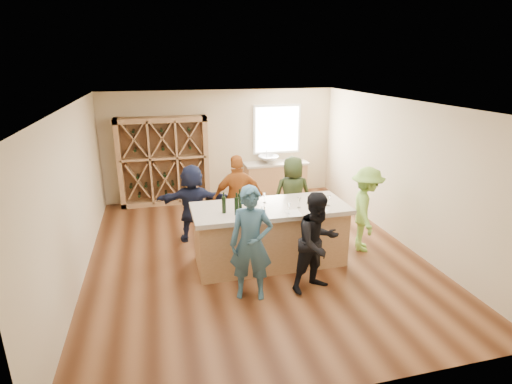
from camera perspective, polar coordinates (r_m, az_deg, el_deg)
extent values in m
cube|color=brown|center=(7.73, -0.36, -8.99)|extent=(6.00, 7.00, 0.10)
cube|color=white|center=(6.90, -0.41, 12.94)|extent=(6.00, 7.00, 0.10)
cube|color=beige|center=(10.57, -5.02, 6.79)|extent=(6.00, 0.10, 2.80)
cube|color=beige|center=(4.10, 11.86, -12.82)|extent=(6.00, 0.10, 2.80)
cube|color=beige|center=(7.14, -24.90, -0.53)|extent=(0.10, 7.00, 2.80)
cube|color=beige|center=(8.42, 20.23, 2.74)|extent=(0.10, 7.00, 2.80)
cube|color=white|center=(10.76, 3.00, 8.94)|extent=(1.30, 0.06, 1.30)
cube|color=white|center=(10.73, 3.05, 8.91)|extent=(1.18, 0.01, 1.18)
cube|color=#AA7D51|center=(10.23, -13.05, 4.28)|extent=(2.20, 0.45, 2.20)
cube|color=#AA7D51|center=(10.78, 2.79, 1.75)|extent=(1.60, 0.58, 0.86)
cube|color=#BBAC9A|center=(10.66, 2.83, 4.12)|extent=(1.70, 0.62, 0.06)
imported|color=silver|center=(10.57, 1.80, 4.70)|extent=(0.54, 0.54, 0.19)
cylinder|color=silver|center=(10.73, 1.54, 5.22)|extent=(0.02, 0.02, 0.30)
cube|color=#AA7D51|center=(7.17, 2.01, -6.40)|extent=(2.60, 1.00, 1.00)
cube|color=#BBAC9A|center=(6.96, 2.06, -2.35)|extent=(2.72, 1.12, 0.08)
cylinder|color=black|center=(6.62, -4.61, -1.85)|extent=(0.09, 0.09, 0.28)
cylinder|color=black|center=(6.53, -2.79, -2.03)|extent=(0.09, 0.09, 0.30)
cylinder|color=black|center=(6.70, -2.31, -1.48)|extent=(0.10, 0.10, 0.30)
cylinder|color=black|center=(6.61, -1.03, -1.61)|extent=(0.10, 0.10, 0.33)
cone|color=white|center=(6.42, 1.05, -2.97)|extent=(0.09, 0.09, 0.18)
cone|color=white|center=(6.58, 4.69, -2.41)|extent=(0.08, 0.08, 0.19)
cone|color=white|center=(6.73, 9.34, -2.19)|extent=(0.09, 0.09, 0.17)
cone|color=white|center=(6.89, 6.18, -1.57)|extent=(0.07, 0.07, 0.17)
cone|color=white|center=(7.06, 10.35, -1.24)|extent=(0.09, 0.09, 0.18)
cube|color=white|center=(6.45, -0.32, -3.68)|extent=(0.33, 0.37, 0.00)
cube|color=white|center=(6.66, 5.37, -3.04)|extent=(0.26, 0.34, 0.00)
cube|color=white|center=(6.89, 9.25, -2.44)|extent=(0.20, 0.27, 0.00)
imported|color=#335972|center=(6.00, -0.70, -7.40)|extent=(0.76, 0.64, 1.78)
imported|color=black|center=(6.30, 8.77, -7.14)|extent=(0.88, 0.65, 1.62)
imported|color=#8CC64C|center=(7.82, 15.41, -2.42)|extent=(0.86, 1.16, 1.63)
imported|color=#994C19|center=(7.96, -2.56, -0.90)|extent=(1.04, 0.55, 1.76)
imported|color=#263319|center=(8.36, 5.21, -0.44)|extent=(0.84, 0.58, 1.64)
imported|color=#191E38|center=(8.04, -9.00, -1.58)|extent=(1.54, 0.76, 1.59)
cone|color=white|center=(7.09, 1.23, -0.85)|extent=(0.07, 0.07, 0.18)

